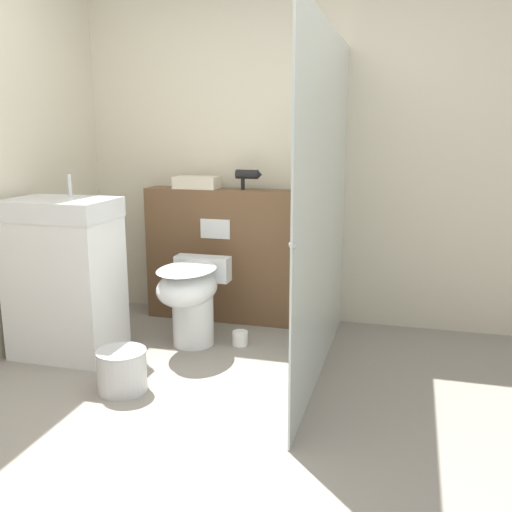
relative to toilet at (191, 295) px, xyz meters
name	(u,v)px	position (x,y,z in m)	size (l,w,h in m)	color
ground_plane	(195,447)	(0.47, -1.15, -0.35)	(12.00, 12.00, 0.00)	gray
wall_back	(289,151)	(0.47, 0.78, 0.90)	(8.00, 0.06, 2.50)	beige
partition_panel	(221,255)	(0.01, 0.59, 0.14)	(1.10, 0.23, 0.98)	brown
shower_glass	(325,208)	(0.89, -0.16, 0.62)	(0.04, 1.83, 1.95)	silver
toilet	(191,295)	(0.00, 0.00, 0.00)	(0.38, 0.60, 0.56)	white
sink_vanity	(65,278)	(-0.71, -0.33, 0.15)	(0.64, 0.45, 1.13)	white
hair_drier	(248,175)	(0.22, 0.58, 0.74)	(0.19, 0.07, 0.14)	black
folded_towel	(197,182)	(-0.16, 0.57, 0.68)	(0.32, 0.18, 0.09)	beige
spare_toilet_roll	(240,338)	(0.31, 0.09, -0.30)	(0.10, 0.10, 0.09)	white
waste_bin	(122,371)	(-0.12, -0.73, -0.23)	(0.27, 0.27, 0.23)	silver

